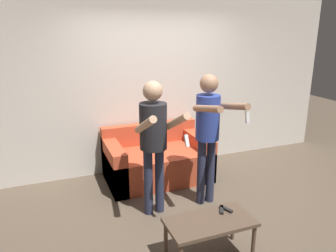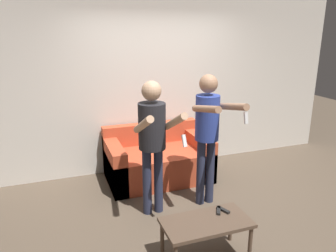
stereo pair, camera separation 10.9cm
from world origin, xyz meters
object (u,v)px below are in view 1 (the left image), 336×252
at_px(couch, 157,161).
at_px(remote_near, 226,209).
at_px(person_standing_right, 208,126).
at_px(person_standing_left, 154,134).
at_px(coffee_table, 210,225).
at_px(remote_far, 222,210).

xyz_separation_m(couch, remote_near, (0.11, -1.83, 0.16)).
height_order(couch, person_standing_right, person_standing_right).
relative_size(couch, person_standing_right, 0.90).
distance_m(person_standing_left, coffee_table, 1.21).
bearing_deg(remote_near, person_standing_left, 117.71).
bearing_deg(remote_near, coffee_table, -156.70).
xyz_separation_m(person_standing_left, remote_far, (0.42, -0.88, -0.59)).
xyz_separation_m(remote_near, remote_far, (-0.05, 0.01, 0.00)).
height_order(couch, remote_near, couch).
relative_size(coffee_table, remote_near, 5.64).
bearing_deg(couch, person_standing_left, -110.88).
relative_size(person_standing_left, remote_near, 10.87).
bearing_deg(coffee_table, couch, 86.16).
relative_size(couch, person_standing_left, 0.92).
bearing_deg(remote_near, remote_far, 170.80).
distance_m(person_standing_left, remote_near, 1.17).
height_order(couch, coffee_table, couch).
bearing_deg(person_standing_right, remote_far, -108.45).
height_order(remote_near, remote_far, same).
xyz_separation_m(person_standing_right, remote_far, (-0.29, -0.88, -0.62)).
bearing_deg(couch, coffee_table, -93.84).
xyz_separation_m(person_standing_left, person_standing_right, (0.71, -0.00, 0.02)).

